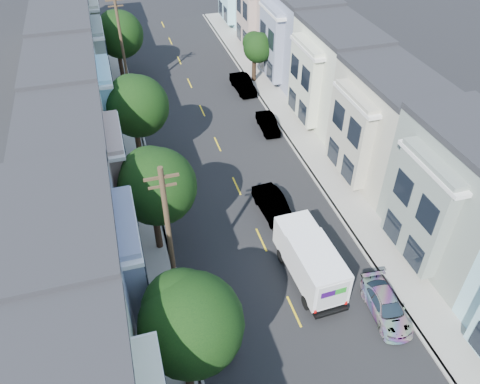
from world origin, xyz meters
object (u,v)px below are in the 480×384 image
Objects in this scene: utility_pole_near at (171,247)px; parked_right_c at (268,124)px; tree_far_r at (257,48)px; fedex_truck at (310,260)px; utility_pole_far at (123,50)px; lead_sedan at (273,206)px; tree_c at (156,187)px; tree_e at (119,35)px; tree_b at (189,325)px; tree_d at (136,107)px; parked_right_b at (386,307)px; parked_left_c at (208,317)px; parked_left_d at (170,183)px; parked_right_d at (243,84)px.

utility_pole_near is 2.68× the size of parked_right_c.
tree_far_r reaches higher than fedex_truck.
utility_pole_far is 2.24× the size of lead_sedan.
lead_sedan reaches higher than parked_right_c.
tree_far_r is at bearing 58.25° from tree_c.
fedex_truck is (8.02, -30.75, -3.20)m from tree_e.
tree_b is 24.79m from parked_right_c.
tree_d is 22.27m from parked_right_b.
tree_d is at bearing 99.64° from parked_left_c.
fedex_truck is at bearing -61.91° from tree_d.
tree_c is at bearing 145.64° from fedex_truck.
utility_pole_far is 1.67× the size of fedex_truck.
utility_pole_far is 27.87m from parked_left_c.
utility_pole_near is 1.00× the size of utility_pole_far.
parked_left_d is at bearing -85.98° from tree_e.
utility_pole_near is at bearing -116.89° from parked_right_d.
tree_d is 10.82m from utility_pole_far.
fedex_truck is at bearing -93.22° from lead_sedan.
tree_c is 1.00× the size of tree_d.
tree_d reaches higher than lead_sedan.
tree_d reaches higher than parked_right_b.
parked_left_d is at bearing 94.83° from parked_left_c.
parked_left_c is (-6.62, -1.62, -0.88)m from fedex_truck.
utility_pole_far reaches higher than parked_left_c.
utility_pole_near is at bearing 167.20° from parked_right_b.
tree_c is at bearing -121.75° from tree_far_r.
utility_pole_near is 10.99m from lead_sedan.
parked_right_c is (0.00, 20.60, 0.00)m from parked_right_b.
parked_left_d is at bearing 76.22° from tree_c.
lead_sedan is (7.91, 10.86, -4.18)m from tree_b.
tree_d is 1.24× the size of fedex_truck.
utility_pole_near reaches higher than parked_right_d.
tree_d is 17.48m from tree_far_r.
tree_far_r is at bearing 40.74° from tree_d.
tree_far_r is 21.20m from lead_sedan.
utility_pole_far reaches higher than fedex_truck.
tree_b is 16.21m from parked_left_d.
parked_right_d reaches higher than parked_right_c.
tree_far_r is 13.30m from utility_pole_far.
lead_sedan reaches higher than parked_left_d.
tree_far_r is (13.20, 31.19, -1.31)m from tree_b.
fedex_truck reaches higher than lead_sedan.
tree_d is 12.19m from parked_right_c.
parked_left_c is at bearing -168.26° from fedex_truck.
tree_c reaches higher than parked_right_d.
tree_far_r is 19.79m from parked_left_d.
fedex_truck reaches higher than parked_left_c.
parked_right_c is (9.80, 6.12, -0.02)m from parked_left_d.
fedex_truck reaches higher than parked_left_d.
parked_left_c is at bearing 172.88° from parked_right_b.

